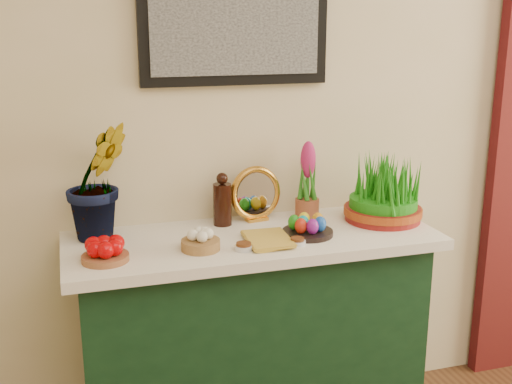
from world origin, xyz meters
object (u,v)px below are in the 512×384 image
mirror (256,194)px  wheatgrass_sabzeh (384,193)px  sideboard (252,345)px  hyacinth_green (97,162)px  book (247,241)px

mirror → wheatgrass_sabzeh: size_ratio=0.72×
sideboard → hyacinth_green: 0.94m
sideboard → wheatgrass_sabzeh: (0.56, 0.02, 0.58)m
sideboard → hyacinth_green: (-0.55, 0.13, 0.75)m
book → wheatgrass_sabzeh: (0.61, 0.12, 0.10)m
mirror → wheatgrass_sabzeh: bearing=-17.3°
hyacinth_green → mirror: size_ratio=2.54×
hyacinth_green → book: size_ratio=2.76×
sideboard → mirror: bearing=69.1°
sideboard → wheatgrass_sabzeh: wheatgrass_sabzeh is taller
sideboard → book: (-0.05, -0.10, 0.48)m
sideboard → book: bearing=-116.3°
mirror → hyacinth_green: bearing=-175.5°
mirror → book: size_ratio=1.08×
book → wheatgrass_sabzeh: 0.63m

